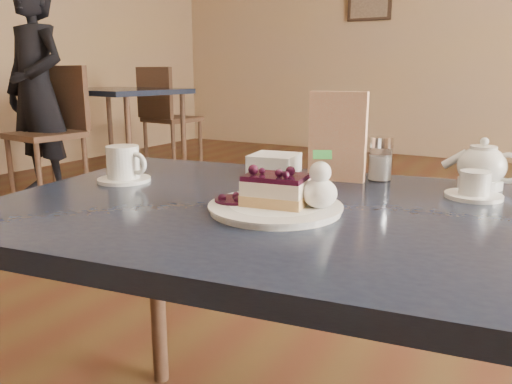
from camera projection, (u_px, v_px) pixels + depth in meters
The scene contains 12 objects.
main_table at pixel (283, 241), 0.95m from camera, with size 1.19×0.88×0.69m.
dessert_plate at pixel (275, 208), 0.89m from camera, with size 0.23×0.23×0.01m, color white.
cheesecake_slice at pixel (276, 190), 0.88m from camera, with size 0.12×0.09×0.05m.
whipped_cream at pixel (320, 193), 0.86m from camera, with size 0.06×0.06×0.05m.
berry_sauce at pixel (234, 200), 0.91m from camera, with size 0.07×0.07×0.01m, color black.
coffee_set at pixel (124, 166), 1.13m from camera, with size 0.13×0.12×0.08m.
tea_set at pixel (480, 171), 1.05m from camera, with size 0.15×0.21×0.10m.
menu_card at pixel (338, 137), 1.12m from camera, with size 0.13×0.03×0.20m, color #ECE6CB.
sugar_shaker at pixel (381, 158), 1.13m from camera, with size 0.05×0.05×0.10m.
napkin_stack at pixel (274, 163), 1.23m from camera, with size 0.11×0.11×0.05m, color white.
bg_table_far_left at pixel (121, 172), 4.41m from camera, with size 1.14×1.93×1.28m.
patron at pixel (37, 91), 3.72m from camera, with size 0.58×0.38×1.59m, color black.
Camera 1 is at (0.33, -0.83, 0.93)m, focal length 35.00 mm.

